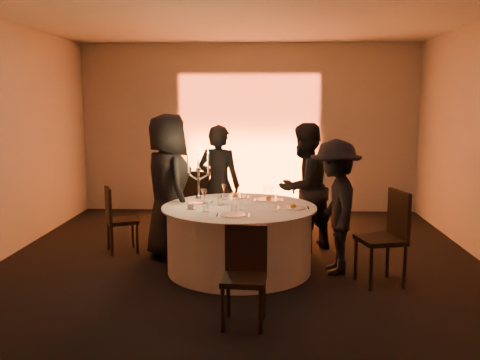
{
  "coord_description": "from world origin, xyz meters",
  "views": [
    {
      "loc": [
        0.31,
        -6.1,
        1.98
      ],
      "look_at": [
        0.0,
        0.2,
        1.05
      ],
      "focal_mm": 40.0,
      "sensor_mm": 36.0,
      "label": 1
    }
  ],
  "objects_px": {
    "guest_back_left": "(219,185)",
    "candelabra": "(198,184)",
    "chair_front": "(245,269)",
    "guest_right": "(335,207)",
    "chair_left": "(117,216)",
    "banquet_table": "(239,238)",
    "guest_left": "(168,186)",
    "coffee_cup": "(190,207)",
    "chair_back_left": "(200,200)",
    "chair_back_right": "(307,212)",
    "guest_back_right": "(304,188)",
    "chair_right": "(388,232)"
  },
  "relations": [
    {
      "from": "chair_left",
      "to": "candelabra",
      "type": "relative_size",
      "value": 1.24
    },
    {
      "from": "chair_front",
      "to": "guest_right",
      "type": "distance_m",
      "value": 1.79
    },
    {
      "from": "chair_front",
      "to": "guest_back_left",
      "type": "relative_size",
      "value": 0.53
    },
    {
      "from": "guest_left",
      "to": "guest_back_left",
      "type": "xyz_separation_m",
      "value": [
        0.59,
        0.64,
        -0.08
      ]
    },
    {
      "from": "chair_back_left",
      "to": "guest_right",
      "type": "height_order",
      "value": "guest_right"
    },
    {
      "from": "chair_right",
      "to": "chair_front",
      "type": "relative_size",
      "value": 1.17
    },
    {
      "from": "chair_back_left",
      "to": "candelabra",
      "type": "distance_m",
      "value": 1.43
    },
    {
      "from": "banquet_table",
      "to": "chair_back_left",
      "type": "distance_m",
      "value": 1.61
    },
    {
      "from": "chair_front",
      "to": "guest_right",
      "type": "bearing_deg",
      "value": 60.58
    },
    {
      "from": "chair_back_right",
      "to": "chair_left",
      "type": "bearing_deg",
      "value": -27.54
    },
    {
      "from": "chair_back_left",
      "to": "coffee_cup",
      "type": "xyz_separation_m",
      "value": [
        0.1,
        -1.65,
        0.24
      ]
    },
    {
      "from": "coffee_cup",
      "to": "chair_back_left",
      "type": "bearing_deg",
      "value": 93.59
    },
    {
      "from": "chair_back_left",
      "to": "coffee_cup",
      "type": "relative_size",
      "value": 9.08
    },
    {
      "from": "candelabra",
      "to": "guest_back_left",
      "type": "bearing_deg",
      "value": 82.02
    },
    {
      "from": "chair_back_right",
      "to": "candelabra",
      "type": "relative_size",
      "value": 1.25
    },
    {
      "from": "candelabra",
      "to": "guest_back_right",
      "type": "bearing_deg",
      "value": 31.01
    },
    {
      "from": "chair_left",
      "to": "chair_back_right",
      "type": "relative_size",
      "value": 0.99
    },
    {
      "from": "guest_back_left",
      "to": "guest_right",
      "type": "distance_m",
      "value": 1.87
    },
    {
      "from": "guest_back_right",
      "to": "banquet_table",
      "type": "bearing_deg",
      "value": 5.29
    },
    {
      "from": "guest_back_left",
      "to": "chair_left",
      "type": "bearing_deg",
      "value": 36.81
    },
    {
      "from": "coffee_cup",
      "to": "chair_back_right",
      "type": "bearing_deg",
      "value": 41.7
    },
    {
      "from": "banquet_table",
      "to": "guest_back_right",
      "type": "relative_size",
      "value": 1.06
    },
    {
      "from": "chair_back_left",
      "to": "chair_front",
      "type": "relative_size",
      "value": 1.14
    },
    {
      "from": "chair_right",
      "to": "guest_right",
      "type": "relative_size",
      "value": 0.66
    },
    {
      "from": "chair_right",
      "to": "chair_front",
      "type": "height_order",
      "value": "chair_right"
    },
    {
      "from": "banquet_table",
      "to": "guest_left",
      "type": "height_order",
      "value": "guest_left"
    },
    {
      "from": "coffee_cup",
      "to": "chair_right",
      "type": "bearing_deg",
      "value": -4.94
    },
    {
      "from": "guest_left",
      "to": "guest_back_right",
      "type": "bearing_deg",
      "value": -107.43
    },
    {
      "from": "guest_back_left",
      "to": "guest_back_right",
      "type": "bearing_deg",
      "value": -177.07
    },
    {
      "from": "guest_back_left",
      "to": "candelabra",
      "type": "relative_size",
      "value": 2.38
    },
    {
      "from": "candelabra",
      "to": "guest_right",
      "type": "bearing_deg",
      "value": -4.49
    },
    {
      "from": "guest_back_right",
      "to": "coffee_cup",
      "type": "relative_size",
      "value": 15.49
    },
    {
      "from": "chair_front",
      "to": "guest_right",
      "type": "xyz_separation_m",
      "value": [
        0.98,
        1.47,
        0.29
      ]
    },
    {
      "from": "banquet_table",
      "to": "guest_right",
      "type": "distance_m",
      "value": 1.18
    },
    {
      "from": "chair_back_left",
      "to": "coffee_cup",
      "type": "bearing_deg",
      "value": 115.41
    },
    {
      "from": "chair_left",
      "to": "candelabra",
      "type": "xyz_separation_m",
      "value": [
        1.16,
        -0.57,
        0.53
      ]
    },
    {
      "from": "banquet_table",
      "to": "chair_front",
      "type": "distance_m",
      "value": 1.5
    },
    {
      "from": "chair_left",
      "to": "guest_right",
      "type": "xyz_separation_m",
      "value": [
        2.75,
        -0.69,
        0.29
      ]
    },
    {
      "from": "chair_right",
      "to": "candelabra",
      "type": "bearing_deg",
      "value": -117.51
    },
    {
      "from": "chair_right",
      "to": "guest_left",
      "type": "height_order",
      "value": "guest_left"
    },
    {
      "from": "banquet_table",
      "to": "candelabra",
      "type": "distance_m",
      "value": 0.8
    },
    {
      "from": "chair_front",
      "to": "banquet_table",
      "type": "bearing_deg",
      "value": 99.16
    },
    {
      "from": "chair_back_right",
      "to": "candelabra",
      "type": "distance_m",
      "value": 1.74
    },
    {
      "from": "chair_back_right",
      "to": "candelabra",
      "type": "xyz_separation_m",
      "value": [
        -1.36,
        -0.96,
        0.52
      ]
    },
    {
      "from": "candelabra",
      "to": "coffee_cup",
      "type": "bearing_deg",
      "value": -100.22
    },
    {
      "from": "banquet_table",
      "to": "chair_back_right",
      "type": "xyz_separation_m",
      "value": [
        0.87,
        1.07,
        0.11
      ]
    },
    {
      "from": "chair_left",
      "to": "guest_right",
      "type": "relative_size",
      "value": 0.56
    },
    {
      "from": "chair_back_right",
      "to": "guest_back_left",
      "type": "distance_m",
      "value": 1.26
    },
    {
      "from": "guest_back_left",
      "to": "guest_back_right",
      "type": "xyz_separation_m",
      "value": [
        1.15,
        -0.27,
        0.02
      ]
    },
    {
      "from": "chair_right",
      "to": "candelabra",
      "type": "xyz_separation_m",
      "value": [
        -2.13,
        0.49,
        0.43
      ]
    }
  ]
}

